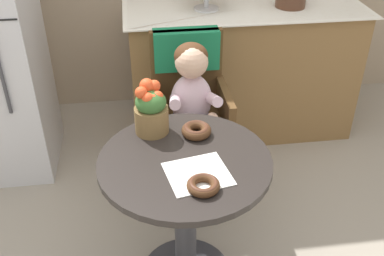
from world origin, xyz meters
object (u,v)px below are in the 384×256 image
(wicker_chair, at_px, (188,90))
(flower_vase, at_px, (151,109))
(donut_front, at_px, (203,185))
(donut_mid, at_px, (196,130))
(seated_child, at_px, (192,98))
(cafe_table, at_px, (185,198))

(wicker_chair, distance_m, flower_vase, 0.58)
(donut_front, relative_size, flower_vase, 0.52)
(donut_front, relative_size, donut_mid, 0.96)
(seated_child, bearing_deg, donut_mid, -95.21)
(donut_front, distance_m, flower_vase, 0.46)
(cafe_table, xyz_separation_m, wicker_chair, (0.11, 0.73, 0.13))
(cafe_table, bearing_deg, seated_child, 79.26)
(seated_child, height_order, donut_mid, seated_child)
(cafe_table, relative_size, flower_vase, 2.95)
(cafe_table, xyz_separation_m, flower_vase, (-0.12, 0.23, 0.33))
(cafe_table, bearing_deg, donut_mid, 67.08)
(wicker_chair, xyz_separation_m, donut_mid, (-0.04, -0.56, 0.11))
(seated_child, xyz_separation_m, donut_front, (-0.06, -0.77, 0.06))
(donut_mid, bearing_deg, seated_child, 84.79)
(cafe_table, xyz_separation_m, seated_child, (0.11, 0.57, 0.17))
(wicker_chair, distance_m, donut_mid, 0.57)
(cafe_table, height_order, donut_front, donut_front)
(cafe_table, height_order, donut_mid, donut_mid)
(wicker_chair, bearing_deg, donut_front, -88.40)
(seated_child, distance_m, donut_mid, 0.41)
(flower_vase, bearing_deg, donut_front, -68.46)
(donut_mid, distance_m, flower_vase, 0.22)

